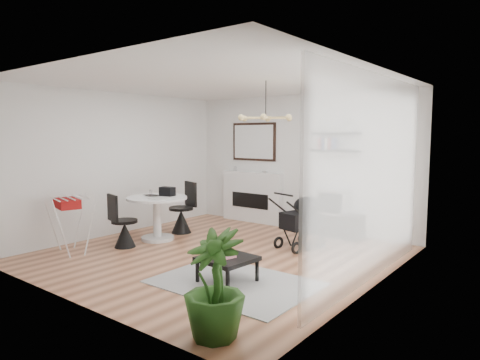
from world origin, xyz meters
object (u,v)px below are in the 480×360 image
Objects in this scene: crt_tv at (335,202)px; dining_table at (157,212)px; coffee_table at (227,260)px; tv_console at (332,224)px; potted_plant at (214,285)px; stroller at (302,223)px; fireplace at (252,191)px; drying_rack at (71,223)px.

dining_table is (-2.41, -2.24, -0.14)m from crt_tv.
dining_table is at bearing 158.41° from coffee_table.
potted_plant is at bearing -77.95° from tv_console.
stroller is (2.34, 1.14, -0.10)m from dining_table.
tv_console is at bearing 91.44° from coffee_table.
coffee_table is at bearing -89.53° from crt_tv.
stroller is (1.95, -1.24, -0.27)m from fireplace.
potted_plant reaches higher than crt_tv.
fireplace is 2.10× the size of potted_plant.
drying_rack is (-2.80, -3.66, 0.27)m from tv_console.
drying_rack is at bearing -102.32° from fireplace.
tv_console is 4.61m from drying_rack.
drying_rack is 0.94× the size of stroller.
fireplace is 2.22× the size of stroller.
dining_table is at bearing -137.67° from stroller.
drying_rack reaches higher than tv_console.
tv_console is (1.97, -0.13, -0.47)m from fireplace.
potted_plant reaches higher than drying_rack.
crt_tv is 3.22m from coffee_table.
fireplace is 4.12× the size of crt_tv.
coffee_table is (2.88, 0.46, -0.18)m from drying_rack.
dining_table is (-2.35, -2.24, 0.31)m from tv_console.
fireplace is 3.15× the size of coffee_table.
crt_tv is 0.57× the size of drying_rack.
stroller is at bearing 106.11° from potted_plant.
stroller is 1.42× the size of coffee_table.
dining_table is 2.60m from stroller.
crt_tv is 3.29m from dining_table.
drying_rack is at bearing -107.31° from dining_table.
tv_console is 3.27m from dining_table.
drying_rack is 1.33× the size of coffee_table.
drying_rack is 2.92m from coffee_table.
stroller is at bearing 58.13° from drying_rack.
stroller is (-0.02, -1.11, 0.20)m from tv_console.
crt_tv is 0.49× the size of dining_table.
fireplace is 3.89m from drying_rack.
drying_rack is 0.89× the size of potted_plant.
drying_rack is at bearing -170.99° from coffee_table.
fireplace is at bearing 164.01° from stroller.
coffee_table is 0.67× the size of potted_plant.
coffee_table is at bearing -21.59° from dining_table.
potted_plant reaches higher than coffee_table.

